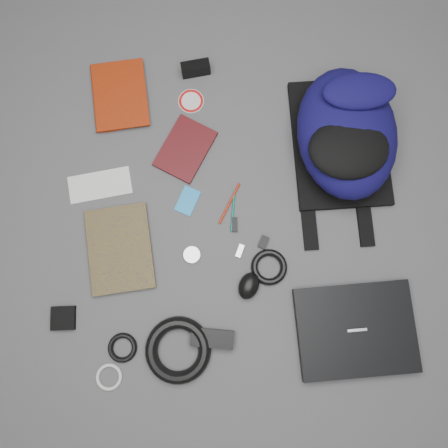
# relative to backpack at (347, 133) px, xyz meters

# --- Properties ---
(ground) EXTENTS (4.00, 4.00, 0.00)m
(ground) POSITION_rel_backpack_xyz_m (-0.37, -0.30, -0.10)
(ground) COLOR #4F4F51
(ground) RESTS_ON ground
(backpack) EXTENTS (0.39, 0.52, 0.20)m
(backpack) POSITION_rel_backpack_xyz_m (0.00, 0.00, 0.00)
(backpack) COLOR #0A0733
(backpack) RESTS_ON ground
(laptop) EXTENTS (0.40, 0.33, 0.04)m
(laptop) POSITION_rel_backpack_xyz_m (0.06, -0.60, -0.08)
(laptop) COLOR black
(laptop) RESTS_ON ground
(textbook_red) EXTENTS (0.23, 0.28, 0.03)m
(textbook_red) POSITION_rel_backpack_xyz_m (-0.84, 0.11, -0.09)
(textbook_red) COLOR maroon
(textbook_red) RESTS_ON ground
(comic_book) EXTENTS (0.26, 0.31, 0.02)m
(comic_book) POSITION_rel_backpack_xyz_m (-0.79, -0.42, -0.09)
(comic_book) COLOR #98810A
(comic_book) RESTS_ON ground
(envelope) EXTENTS (0.22, 0.14, 0.00)m
(envelope) POSITION_rel_backpack_xyz_m (-0.78, -0.19, -0.10)
(envelope) COLOR silver
(envelope) RESTS_ON ground
(dvd_case) EXTENTS (0.21, 0.24, 0.02)m
(dvd_case) POSITION_rel_backpack_xyz_m (-0.51, -0.05, -0.09)
(dvd_case) COLOR #3B0B0D
(dvd_case) RESTS_ON ground
(compact_camera) EXTENTS (0.10, 0.06, 0.05)m
(compact_camera) POSITION_rel_backpack_xyz_m (-0.50, 0.23, -0.07)
(compact_camera) COLOR black
(compact_camera) RESTS_ON ground
(sticker_disc) EXTENTS (0.11, 0.11, 0.00)m
(sticker_disc) POSITION_rel_backpack_xyz_m (-0.51, 0.12, -0.10)
(sticker_disc) COLOR silver
(sticker_disc) RESTS_ON ground
(pen_teal) EXTENTS (0.01, 0.14, 0.01)m
(pen_teal) POSITION_rel_backpack_xyz_m (-0.34, -0.25, -0.10)
(pen_teal) COLOR #0A6150
(pen_teal) RESTS_ON ground
(pen_red) EXTENTS (0.06, 0.14, 0.01)m
(pen_red) POSITION_rel_backpack_xyz_m (-0.35, -0.23, -0.10)
(pen_red) COLOR #99210B
(pen_red) RESTS_ON ground
(id_badge) EXTENTS (0.08, 0.10, 0.00)m
(id_badge) POSITION_rel_backpack_xyz_m (-0.49, -0.23, -0.10)
(id_badge) COLOR #1B84CC
(id_badge) RESTS_ON ground
(usb_black) EXTENTS (0.02, 0.05, 0.01)m
(usb_black) POSITION_rel_backpack_xyz_m (-0.33, -0.30, -0.10)
(usb_black) COLOR black
(usb_black) RESTS_ON ground
(usb_silver) EXTENTS (0.03, 0.05, 0.01)m
(usb_silver) POSITION_rel_backpack_xyz_m (-0.31, -0.38, -0.10)
(usb_silver) COLOR #AFAFB1
(usb_silver) RESTS_ON ground
(key_fob) EXTENTS (0.04, 0.05, 0.01)m
(key_fob) POSITION_rel_backpack_xyz_m (-0.24, -0.35, -0.09)
(key_fob) COLOR black
(key_fob) RESTS_ON ground
(mouse) EXTENTS (0.09, 0.10, 0.05)m
(mouse) POSITION_rel_backpack_xyz_m (-0.28, -0.49, -0.08)
(mouse) COLOR black
(mouse) RESTS_ON ground
(headphone_left) EXTENTS (0.06, 0.06, 0.01)m
(headphone_left) POSITION_rel_backpack_xyz_m (-0.69, -0.36, -0.09)
(headphone_left) COLOR silver
(headphone_left) RESTS_ON ground
(headphone_right) EXTENTS (0.07, 0.07, 0.01)m
(headphone_right) POSITION_rel_backpack_xyz_m (-0.46, -0.40, -0.09)
(headphone_right) COLOR #ABACAE
(headphone_right) RESTS_ON ground
(cable_coil) EXTENTS (0.12, 0.12, 0.02)m
(cable_coil) POSITION_rel_backpack_xyz_m (-0.22, -0.43, -0.09)
(cable_coil) COLOR black
(cable_coil) RESTS_ON ground
(power_brick) EXTENTS (0.13, 0.06, 0.03)m
(power_brick) POSITION_rel_backpack_xyz_m (-0.38, -0.66, -0.08)
(power_brick) COLOR black
(power_brick) RESTS_ON ground
(power_cord_coil) EXTENTS (0.21, 0.21, 0.04)m
(power_cord_coil) POSITION_rel_backpack_xyz_m (-0.48, -0.70, -0.08)
(power_cord_coil) COLOR black
(power_cord_coil) RESTS_ON ground
(pouch) EXTENTS (0.08, 0.08, 0.02)m
(pouch) POSITION_rel_backpack_xyz_m (-0.85, -0.62, -0.09)
(pouch) COLOR black
(pouch) RESTS_ON ground
(earbud_coil) EXTENTS (0.11, 0.11, 0.02)m
(earbud_coil) POSITION_rel_backpack_xyz_m (-0.66, -0.70, -0.09)
(earbud_coil) COLOR black
(earbud_coil) RESTS_ON ground
(white_cable_coil) EXTENTS (0.09, 0.09, 0.01)m
(white_cable_coil) POSITION_rel_backpack_xyz_m (-0.69, -0.79, -0.10)
(white_cable_coil) COLOR silver
(white_cable_coil) RESTS_ON ground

